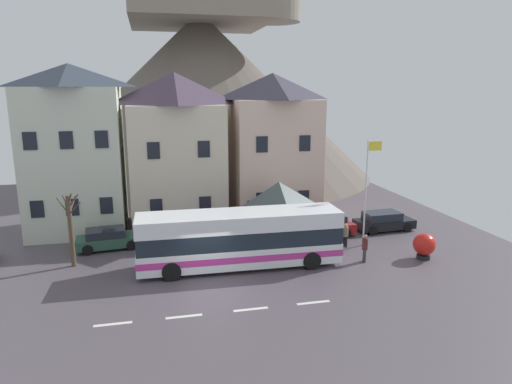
% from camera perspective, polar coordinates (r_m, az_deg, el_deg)
% --- Properties ---
extents(ground_plane, '(40.00, 60.00, 0.07)m').
position_cam_1_polar(ground_plane, '(23.76, -5.66, -11.80)').
color(ground_plane, '#514950').
extents(townhouse_00, '(6.25, 5.76, 11.38)m').
position_cam_1_polar(townhouse_00, '(33.95, -21.45, 4.88)').
color(townhouse_00, silver).
rests_on(townhouse_00, ground_plane).
extents(townhouse_01, '(6.51, 5.54, 10.88)m').
position_cam_1_polar(townhouse_01, '(33.55, -9.75, 5.05)').
color(townhouse_01, beige).
rests_on(townhouse_01, ground_plane).
extents(townhouse_02, '(6.13, 6.12, 10.87)m').
position_cam_1_polar(townhouse_02, '(34.96, 2.00, 5.52)').
color(townhouse_02, beige).
rests_on(townhouse_02, ground_plane).
extents(hilltop_castle, '(38.18, 38.18, 27.12)m').
position_cam_1_polar(hilltop_castle, '(53.69, -6.69, 12.43)').
color(hilltop_castle, '#645A51').
rests_on(hilltop_castle, ground_plane).
extents(transit_bus, '(11.31, 2.87, 3.15)m').
position_cam_1_polar(transit_bus, '(25.78, -2.00, -5.87)').
color(transit_bus, white).
rests_on(transit_bus, ground_plane).
extents(bus_shelter, '(3.60, 3.60, 3.96)m').
position_cam_1_polar(bus_shelter, '(29.69, 2.83, -0.23)').
color(bus_shelter, '#473D33').
rests_on(bus_shelter, ground_plane).
extents(parked_car_00, '(4.05, 2.22, 1.27)m').
position_cam_1_polar(parked_car_00, '(30.35, -17.77, -5.51)').
color(parked_car_00, '#29513C').
rests_on(parked_car_00, ground_plane).
extents(parked_car_01, '(4.79, 2.46, 1.42)m').
position_cam_1_polar(parked_car_01, '(31.48, 8.01, -4.23)').
color(parked_car_01, maroon).
rests_on(parked_car_01, ground_plane).
extents(parked_car_03, '(4.19, 2.02, 1.32)m').
position_cam_1_polar(parked_car_03, '(33.76, 15.43, -3.49)').
color(parked_car_03, black).
rests_on(parked_car_03, ground_plane).
extents(pedestrian_00, '(0.35, 0.35, 1.50)m').
position_cam_1_polar(pedestrian_00, '(28.44, 10.09, -5.75)').
color(pedestrian_00, '#2D2D38').
rests_on(pedestrian_00, ground_plane).
extents(pedestrian_01, '(0.34, 0.34, 1.53)m').
position_cam_1_polar(pedestrian_01, '(29.67, 10.97, -5.02)').
color(pedestrian_01, black).
rests_on(pedestrian_01, ground_plane).
extents(pedestrian_02, '(0.33, 0.38, 1.63)m').
position_cam_1_polar(pedestrian_02, '(27.42, 13.26, -6.69)').
color(pedestrian_02, '#38332D').
rests_on(pedestrian_02, ground_plane).
extents(public_bench, '(1.51, 0.48, 0.87)m').
position_cam_1_polar(public_bench, '(32.19, -0.41, -4.14)').
color(public_bench, '#33473D').
rests_on(public_bench, ground_plane).
extents(flagpole, '(0.95, 0.10, 6.69)m').
position_cam_1_polar(flagpole, '(29.44, 13.54, 0.79)').
color(flagpole, silver).
rests_on(flagpole, ground_plane).
extents(harbour_buoy, '(1.29, 1.29, 1.54)m').
position_cam_1_polar(harbour_buoy, '(28.86, 20.02, -6.17)').
color(harbour_buoy, black).
rests_on(harbour_buoy, ground_plane).
extents(bare_tree_00, '(1.40, 1.62, 4.30)m').
position_cam_1_polar(bare_tree_00, '(27.62, -21.85, -4.12)').
color(bare_tree_00, brown).
rests_on(bare_tree_00, ground_plane).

